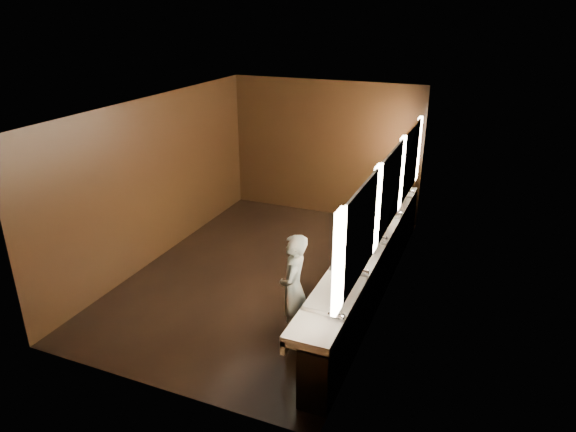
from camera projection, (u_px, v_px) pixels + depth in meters
name	position (u px, v px, depth m)	size (l,w,h in m)	color
floor	(265.00, 273.00, 8.58)	(6.00, 6.00, 0.00)	black
ceiling	(261.00, 105.00, 7.51)	(4.00, 6.00, 0.02)	#2D2D2B
wall_back	(324.00, 149.00, 10.61)	(4.00, 0.02, 2.80)	black
wall_front	(144.00, 283.00, 5.48)	(4.00, 0.02, 2.80)	black
wall_left	(157.00, 179.00, 8.75)	(0.02, 6.00, 2.80)	black
wall_right	(389.00, 213.00, 7.34)	(0.02, 6.00, 2.80)	black
sink_counter	(371.00, 266.00, 7.75)	(0.55, 5.40, 1.01)	black
mirror_band	(390.00, 190.00, 7.21)	(0.06, 5.03, 1.15)	#FFE4C0
person	(293.00, 288.00, 6.65)	(0.55, 0.36, 1.50)	#7CB1B9
trash_bin	(347.00, 292.00, 7.47)	(0.37, 0.37, 0.58)	black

